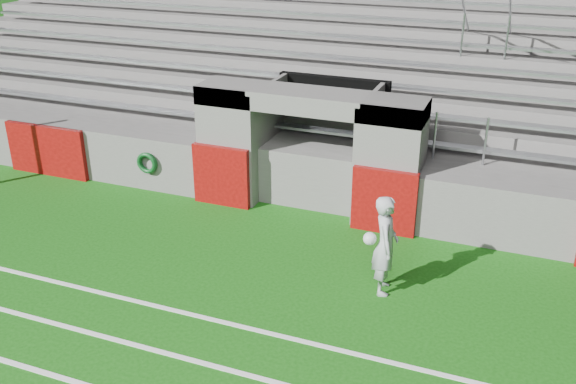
% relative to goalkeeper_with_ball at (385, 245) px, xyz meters
% --- Properties ---
extents(ground, '(90.00, 90.00, 0.00)m').
position_rel_goalkeeper_with_ball_xyz_m(ground, '(-2.31, -0.84, -0.88)').
color(ground, '#114D0C').
rests_on(ground, ground).
extents(stadium_structure, '(26.00, 8.48, 5.42)m').
position_rel_goalkeeper_with_ball_xyz_m(stadium_structure, '(-2.31, 7.13, 0.61)').
color(stadium_structure, '#5B5957').
rests_on(stadium_structure, ground).
extents(goalkeeper_with_ball, '(0.65, 0.73, 1.76)m').
position_rel_goalkeeper_with_ball_xyz_m(goalkeeper_with_ball, '(0.00, 0.00, 0.00)').
color(goalkeeper_with_ball, '#A5A9AE').
rests_on(goalkeeper_with_ball, ground).
extents(hose_coil, '(0.50, 0.14, 0.51)m').
position_rel_goalkeeper_with_ball_xyz_m(hose_coil, '(-5.97, 2.09, -0.17)').
color(hose_coil, '#0E4619').
rests_on(hose_coil, ground).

